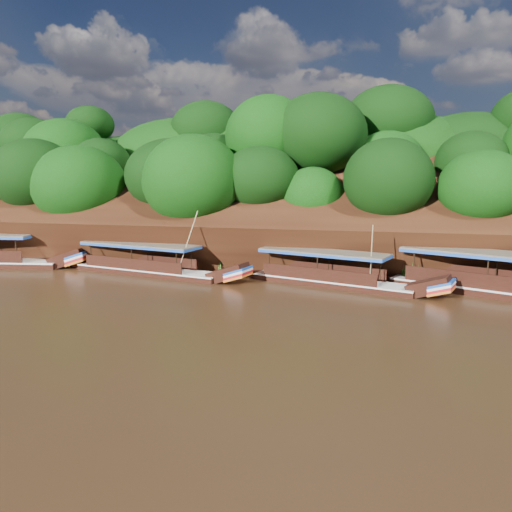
{
  "coord_description": "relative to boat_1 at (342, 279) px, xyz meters",
  "views": [
    {
      "loc": [
        4.44,
        -26.53,
        7.5
      ],
      "look_at": [
        -3.61,
        7.0,
        1.92
      ],
      "focal_mm": 35.0,
      "sensor_mm": 36.0,
      "label": 1
    }
  ],
  "objects": [
    {
      "name": "boat_1",
      "position": [
        0.0,
        0.0,
        0.0
      ],
      "size": [
        13.55,
        5.96,
        4.88
      ],
      "rotation": [
        0.0,
        0.0,
        -0.31
      ],
      "color": "black",
      "rests_on": "ground"
    },
    {
      "name": "ground",
      "position": [
        -2.38,
        -7.13,
        -0.53
      ],
      "size": [
        160.0,
        160.0,
        0.0
      ],
      "primitive_type": "plane",
      "color": "black",
      "rests_on": "ground"
    },
    {
      "name": "boat_2",
      "position": [
        -14.02,
        0.82,
        -0.0
      ],
      "size": [
        14.93,
        5.15,
        5.42
      ],
      "rotation": [
        0.0,
        0.0,
        -0.22
      ],
      "color": "black",
      "rests_on": "ground"
    },
    {
      "name": "riverbank",
      "position": [
        -2.39,
        15.6,
        1.36
      ],
      "size": [
        120.0,
        30.06,
        19.4
      ],
      "color": "black",
      "rests_on": "ground"
    },
    {
      "name": "reeds",
      "position": [
        -5.19,
        2.26,
        0.3
      ],
      "size": [
        49.01,
        2.34,
        1.87
      ],
      "color": "#2F6419",
      "rests_on": "ground"
    }
  ]
}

